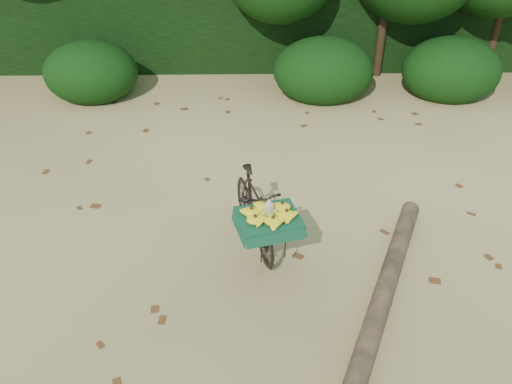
{
  "coord_description": "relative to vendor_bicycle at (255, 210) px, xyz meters",
  "views": [
    {
      "loc": [
        0.03,
        -5.69,
        4.48
      ],
      "look_at": [
        0.12,
        -0.32,
        0.82
      ],
      "focal_mm": 38.0,
      "sensor_mm": 36.0,
      "label": 1
    }
  ],
  "objects": [
    {
      "name": "vendor_bicycle",
      "position": [
        0.0,
        0.0,
        0.0
      ],
      "size": [
        1.0,
        1.78,
        0.97
      ],
      "rotation": [
        0.0,
        0.0,
        0.27
      ],
      "color": "black",
      "rests_on": "ground"
    },
    {
      "name": "ground",
      "position": [
        -0.1,
        0.24,
        -0.5
      ],
      "size": [
        80.0,
        80.0,
        0.0
      ],
      "primitive_type": "plane",
      "color": "tan",
      "rests_on": "ground"
    },
    {
      "name": "fallen_log",
      "position": [
        1.51,
        -0.92,
        -0.38
      ],
      "size": [
        1.49,
        2.98,
        0.23
      ],
      "primitive_type": "cylinder",
      "rotation": [
        1.57,
        0.0,
        -0.42
      ],
      "color": "brown",
      "rests_on": "ground"
    },
    {
      "name": "hedge_backdrop",
      "position": [
        -0.1,
        6.54,
        0.4
      ],
      "size": [
        26.0,
        1.8,
        1.8
      ],
      "primitive_type": "cube",
      "color": "black",
      "rests_on": "ground"
    },
    {
      "name": "bush_clumps",
      "position": [
        0.4,
        4.54,
        -0.05
      ],
      "size": [
        8.8,
        1.7,
        0.9
      ],
      "primitive_type": null,
      "color": "black",
      "rests_on": "ground"
    },
    {
      "name": "leaf_litter",
      "position": [
        -0.1,
        0.89,
        -0.49
      ],
      "size": [
        7.0,
        7.3,
        0.01
      ],
      "primitive_type": null,
      "color": "#553016",
      "rests_on": "ground"
    }
  ]
}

